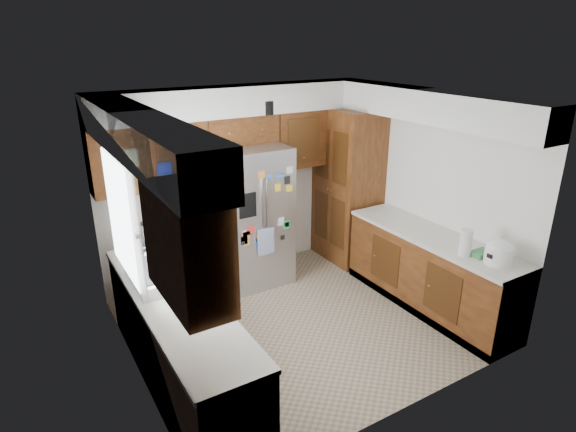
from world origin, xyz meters
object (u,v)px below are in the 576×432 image
object	(u,v)px
fridge	(251,216)
paper_towel	(466,243)
pantry	(348,186)
rice_cooker	(499,251)

from	to	relation	value
fridge	paper_towel	distance (m)	2.60
pantry	paper_towel	size ratio (longest dim) A/B	7.63
pantry	rice_cooker	size ratio (longest dim) A/B	7.49
fridge	pantry	bearing A→B (deg)	-2.06
pantry	rice_cooker	world-z (taller)	pantry
pantry	fridge	xyz separation A→B (m)	(-1.50, 0.05, -0.17)
pantry	fridge	distance (m)	1.51
rice_cooker	paper_towel	world-z (taller)	paper_towel
pantry	rice_cooker	distance (m)	2.45
fridge	paper_towel	bearing A→B (deg)	-58.33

